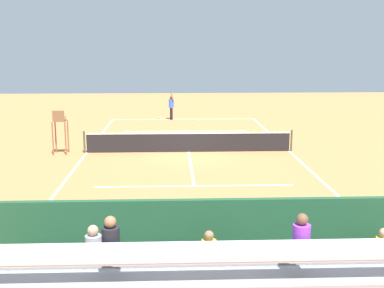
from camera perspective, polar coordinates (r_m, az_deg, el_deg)
name	(u,v)px	position (r m, az deg, el deg)	size (l,w,h in m)	color
ground_plane	(189,152)	(24.80, -0.37, -0.91)	(60.00, 60.00, 0.00)	#D17542
court_line_markings	(189,152)	(24.84, -0.37, -0.88)	(10.10, 22.20, 0.01)	white
tennis_net	(189,142)	(24.70, -0.37, 0.23)	(10.30, 0.10, 1.07)	black
backdrop_wall	(211,243)	(11.10, 2.12, -11.20)	(18.00, 0.16, 2.00)	#1E4C2D
bleacher_stand	(220,274)	(9.89, 3.21, -14.55)	(9.06, 2.40, 2.48)	gray
umpire_chair	(60,127)	(24.92, -14.77, 1.85)	(0.67, 0.67, 2.14)	brown
courtside_bench	(344,247)	(12.58, 16.83, -11.10)	(1.80, 0.40, 0.93)	#9E754C
equipment_bag	(272,265)	(12.17, 9.01, -13.45)	(0.90, 0.36, 0.36)	#B22D2D
tennis_player	(171,105)	(35.32, -2.36, 4.42)	(0.44, 0.56, 1.93)	black
tennis_racket	(160,118)	(36.11, -3.65, 2.96)	(0.39, 0.59, 0.03)	black
tennis_ball_near	(173,128)	(31.63, -2.16, 1.81)	(0.07, 0.07, 0.07)	#CCDB33
tennis_ball_far	(199,125)	(32.76, 0.79, 2.15)	(0.07, 0.07, 0.07)	#CCDB33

